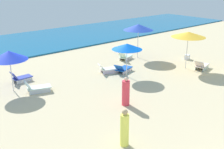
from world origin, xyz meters
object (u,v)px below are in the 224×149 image
umbrella_1 (138,27)px  beachgoer_2 (126,92)px  umbrella_4 (9,55)px  cooler_box_1 (187,57)px  umbrella_3 (188,34)px  lounge_chair_3_0 (202,66)px  lounge_chair_0_0 (123,69)px  lounge_chair_0_1 (108,69)px  lounge_chair_4_1 (37,88)px  umbrella_0 (127,47)px  beachgoer_4 (125,129)px  lounge_chair_1_0 (125,57)px  lounge_chair_4_0 (21,78)px

umbrella_1 → beachgoer_2: size_ratio=1.80×
umbrella_4 → cooler_box_1: size_ratio=5.40×
umbrella_3 → lounge_chair_3_0: 2.43m
lounge_chair_0_0 → umbrella_1: umbrella_1 is taller
lounge_chair_0_1 → lounge_chair_4_1: lounge_chair_4_1 is taller
umbrella_0 → lounge_chair_4_1: (-5.66, 1.37, -1.74)m
lounge_chair_0_1 → beachgoer_4: size_ratio=0.96×
lounge_chair_3_0 → umbrella_4: umbrella_4 is taller
lounge_chair_1_0 → lounge_chair_4_1: lounge_chair_4_1 is taller
lounge_chair_3_0 → lounge_chair_4_0: (-10.73, 5.96, -0.01)m
lounge_chair_1_0 → umbrella_1: bearing=-116.2°
umbrella_4 → beachgoer_2: 6.79m
umbrella_0 → lounge_chair_4_0: (-5.70, 3.57, -1.75)m
lounge_chair_0_1 → umbrella_1: (4.23, 1.36, 2.20)m
lounge_chair_4_0 → lounge_chair_0_1: bearing=-115.5°
lounge_chair_4_0 → lounge_chair_4_1: 2.20m
lounge_chair_0_1 → lounge_chair_4_0: lounge_chair_4_0 is taller
lounge_chair_0_0 → umbrella_1: size_ratio=0.58×
lounge_chair_0_1 → umbrella_3: 6.03m
lounge_chair_3_0 → lounge_chair_4_0: 12.27m
lounge_chair_4_1 → lounge_chair_1_0: bearing=-62.3°
umbrella_1 → beachgoer_2: umbrella_1 is taller
lounge_chair_4_1 → lounge_chair_4_0: bearing=18.2°
lounge_chair_4_0 → beachgoer_4: bearing=179.2°
umbrella_3 → lounge_chair_0_0: bearing=150.2°
lounge_chair_0_0 → umbrella_4: size_ratio=0.66×
lounge_chair_3_0 → umbrella_3: bearing=23.5°
umbrella_1 → cooler_box_1: size_ratio=6.17×
umbrella_0 → umbrella_4: (-6.63, 2.46, 0.10)m
umbrella_1 → lounge_chair_1_0: size_ratio=1.82×
umbrella_0 → beachgoer_2: (-2.96, -3.08, -1.33)m
umbrella_0 → lounge_chair_4_1: bearing=166.4°
lounge_chair_0_0 → beachgoer_4: beachgoer_4 is taller
lounge_chair_4_1 → beachgoer_4: size_ratio=1.00×
lounge_chair_1_0 → beachgoer_2: size_ratio=0.99×
lounge_chair_0_1 → lounge_chair_3_0: size_ratio=0.94×
lounge_chair_0_0 → cooler_box_1: (6.00, -1.00, -0.06)m
lounge_chair_4_0 → umbrella_4: bearing=137.6°
lounge_chair_0_1 → umbrella_4: bearing=100.3°
lounge_chair_3_0 → beachgoer_4: size_ratio=1.02×
lounge_chair_4_0 → beachgoer_2: 7.20m
umbrella_0 → lounge_chair_1_0: 4.25m
lounge_chair_0_0 → lounge_chair_4_0: size_ratio=1.25×
umbrella_0 → cooler_box_1: 6.65m
lounge_chair_0_1 → beachgoer_2: size_ratio=0.99×
umbrella_4 → umbrella_0: bearing=-20.3°
cooler_box_1 → lounge_chair_1_0: bearing=122.9°
beachgoer_2 → lounge_chair_0_0: bearing=-161.8°
umbrella_0 → umbrella_1: (3.76, 2.70, 0.46)m
beachgoer_2 → cooler_box_1: (9.35, 2.84, -0.50)m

